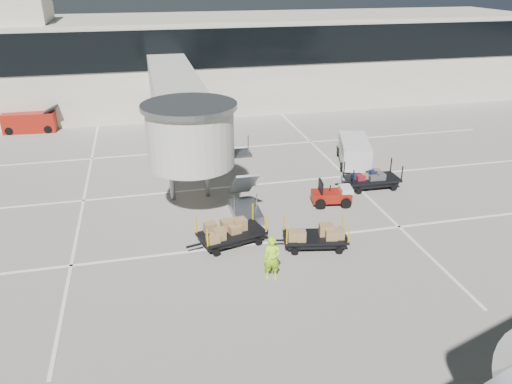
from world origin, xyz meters
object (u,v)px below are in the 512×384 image
baggage_tug (332,195)px  ground_worker (272,258)px  box_cart_near (316,237)px  box_cart_far (234,232)px  suitcase_cart (374,179)px  minivan (354,149)px  belt_loader (31,122)px

baggage_tug → ground_worker: ground_worker is taller
box_cart_near → box_cart_far: box_cart_far is taller
suitcase_cart → box_cart_far: bearing=-152.8°
box_cart_far → minivan: bearing=27.3°
ground_worker → minivan: 14.91m
suitcase_cart → ground_worker: (-8.41, -7.92, 0.44)m
box_cart_near → baggage_tug: bearing=70.5°
box_cart_far → ground_worker: ground_worker is taller
suitcase_cart → ground_worker: size_ratio=2.00×
suitcase_cart → minivan: bearing=84.4°
box_cart_near → ground_worker: ground_worker is taller
box_cart_far → box_cart_near: bearing=-32.9°
minivan → belt_loader: 25.83m
box_cart_near → box_cart_far: bearing=171.9°
box_cart_near → ground_worker: (-2.67, -2.02, 0.46)m
belt_loader → box_cart_far: bearing=-55.4°
belt_loader → minivan: bearing=-25.4°
suitcase_cart → box_cart_far: 10.50m
box_cart_far → baggage_tug: bearing=12.1°
suitcase_cart → box_cart_near: 8.23m
suitcase_cart → belt_loader: (-22.00, 16.80, 0.24)m
baggage_tug → belt_loader: (-18.76, 18.41, 0.27)m
ground_worker → belt_loader: bearing=130.4°
box_cart_near → ground_worker: 3.37m
suitcase_cart → baggage_tug: bearing=-152.8°
minivan → box_cart_near: bearing=-104.5°
box_cart_far → minivan: 13.18m
baggage_tug → ground_worker: (-5.16, -6.32, 0.46)m
belt_loader → box_cart_near: bearing=-50.2°
baggage_tug → minivan: size_ratio=0.49×
baggage_tug → suitcase_cart: suitcase_cart is taller
baggage_tug → box_cart_far: (-6.17, -3.05, 0.06)m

